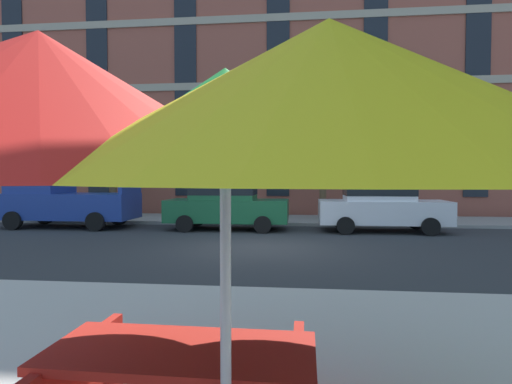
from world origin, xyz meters
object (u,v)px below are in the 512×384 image
Objects in this scene: pickup_blue at (62,201)px; sedan_green at (226,204)px; street_tree_left at (115,151)px; sedan_white at (381,205)px; street_tree_middle at (323,131)px; patio_umbrella at (225,131)px.

pickup_blue reaches higher than sedan_green.
street_tree_left is (-5.85, 3.45, 2.20)m from sedan_green.
sedan_white is at bearing -16.91° from street_tree_left.
street_tree_middle is at bearing 18.71° from pickup_blue.
pickup_blue is 10.99m from street_tree_middle.
sedan_white is (11.87, -0.00, -0.08)m from pickup_blue.
sedan_white is at bearing -61.71° from street_tree_middle.
street_tree_middle reaches higher than street_tree_left.
patio_umbrella is (2.32, -12.70, 1.22)m from sedan_green.
street_tree_left is at bearing 179.69° from street_tree_middle.
patio_umbrella reaches higher than sedan_white.
sedan_green is 5.51m from sedan_white.
street_tree_middle reaches higher than patio_umbrella.
sedan_green is (6.36, -0.00, -0.08)m from pickup_blue.
pickup_blue is 1.14× the size of street_tree_left.
street_tree_middle is at bearing 85.17° from patio_umbrella.
pickup_blue is 4.09m from street_tree_left.
sedan_green is at bearing -137.22° from street_tree_middle.
pickup_blue is 0.96× the size of street_tree_middle.
patio_umbrella is (-3.19, -12.70, 1.22)m from sedan_white.
patio_umbrella is (8.17, -16.15, -0.98)m from street_tree_left.
pickup_blue is 15.43m from patio_umbrella.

